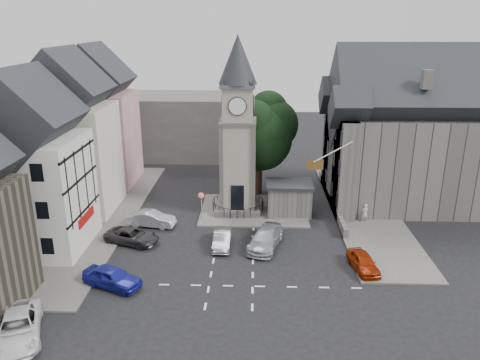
{
  "coord_description": "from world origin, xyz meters",
  "views": [
    {
      "loc": [
        1.57,
        -33.52,
        17.25
      ],
      "look_at": [
        0.29,
        5.0,
        4.13
      ],
      "focal_mm": 35.0,
      "sensor_mm": 36.0,
      "label": 1
    }
  ],
  "objects_px": {
    "clock_tower": "(238,128)",
    "car_west_blue": "(112,277)",
    "pedestrian": "(365,213)",
    "stone_shelter": "(289,198)",
    "car_east_red": "(363,262)"
  },
  "relations": [
    {
      "from": "stone_shelter",
      "to": "car_east_red",
      "type": "relative_size",
      "value": 1.14
    },
    {
      "from": "clock_tower",
      "to": "pedestrian",
      "type": "relative_size",
      "value": 9.09
    },
    {
      "from": "stone_shelter",
      "to": "car_west_blue",
      "type": "distance_m",
      "value": 18.55
    },
    {
      "from": "clock_tower",
      "to": "car_west_blue",
      "type": "xyz_separation_m",
      "value": [
        -8.08,
        -13.81,
        -7.4
      ]
    },
    {
      "from": "car_west_blue",
      "to": "pedestrian",
      "type": "bearing_deg",
      "value": -37.42
    },
    {
      "from": "car_west_blue",
      "to": "clock_tower",
      "type": "bearing_deg",
      "value": -8.08
    },
    {
      "from": "clock_tower",
      "to": "stone_shelter",
      "type": "bearing_deg",
      "value": -5.84
    },
    {
      "from": "clock_tower",
      "to": "stone_shelter",
      "type": "relative_size",
      "value": 3.78
    },
    {
      "from": "stone_shelter",
      "to": "car_east_red",
      "type": "xyz_separation_m",
      "value": [
        4.74,
        -10.5,
        -0.91
      ]
    },
    {
      "from": "car_east_red",
      "to": "clock_tower",
      "type": "bearing_deg",
      "value": 121.42
    },
    {
      "from": "clock_tower",
      "to": "car_west_blue",
      "type": "bearing_deg",
      "value": -120.34
    },
    {
      "from": "clock_tower",
      "to": "pedestrian",
      "type": "distance_m",
      "value": 13.78
    },
    {
      "from": "car_west_blue",
      "to": "car_east_red",
      "type": "relative_size",
      "value": 1.12
    },
    {
      "from": "clock_tower",
      "to": "pedestrian",
      "type": "bearing_deg",
      "value": -11.57
    },
    {
      "from": "car_west_blue",
      "to": "car_east_red",
      "type": "distance_m",
      "value": 17.84
    }
  ]
}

